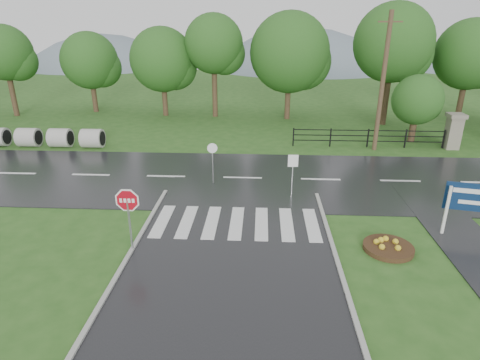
{
  "coord_description": "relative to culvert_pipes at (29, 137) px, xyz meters",
  "views": [
    {
      "loc": [
        0.91,
        -9.25,
        7.55
      ],
      "look_at": [
        0.09,
        6.0,
        1.5
      ],
      "focal_mm": 30.0,
      "sensor_mm": 36.0,
      "label": 1
    }
  ],
  "objects": [
    {
      "name": "main_road",
      "position": [
        14.06,
        -5.0,
        -0.6
      ],
      "size": [
        90.0,
        8.0,
        0.04
      ],
      "primitive_type": "cube",
      "color": "black",
      "rests_on": "ground"
    },
    {
      "name": "crosswalk",
      "position": [
        14.06,
        -10.0,
        -0.54
      ],
      "size": [
        6.5,
        2.8,
        0.02
      ],
      "color": "silver",
      "rests_on": "ground"
    },
    {
      "name": "hills",
      "position": [
        17.56,
        50.0,
        -16.14
      ],
      "size": [
        102.0,
        48.0,
        48.0
      ],
      "color": "slate",
      "rests_on": "ground"
    },
    {
      "name": "pillar_west",
      "position": [
        27.06,
        1.0,
        0.58
      ],
      "size": [
        1.0,
        1.0,
        2.24
      ],
      "color": "gray",
      "rests_on": "ground"
    },
    {
      "name": "entrance_tree_left",
      "position": [
        25.1,
        2.5,
        2.2
      ],
      "size": [
        3.24,
        3.24,
        4.44
      ],
      "color": "#3D2B1C",
      "rests_on": "ground"
    },
    {
      "name": "flower_bed",
      "position": [
        19.56,
        -11.67,
        -0.47
      ],
      "size": [
        1.75,
        1.75,
        0.35
      ],
      "color": "#332111",
      "rests_on": "ground"
    },
    {
      "name": "ground",
      "position": [
        14.06,
        -15.0,
        -0.6
      ],
      "size": [
        120.0,
        120.0,
        0.0
      ],
      "primitive_type": "plane",
      "color": "#2A561C",
      "rests_on": "ground"
    },
    {
      "name": "treeline",
      "position": [
        15.06,
        9.0,
        -0.6
      ],
      "size": [
        83.2,
        5.2,
        10.0
      ],
      "color": "#1F4E18",
      "rests_on": "ground"
    },
    {
      "name": "fence_west",
      "position": [
        21.81,
        1.0,
        0.12
      ],
      "size": [
        9.58,
        0.08,
        1.2
      ],
      "color": "black",
      "rests_on": "ground"
    },
    {
      "name": "culvert_pipes",
      "position": [
        0.0,
        0.0,
        0.0
      ],
      "size": [
        9.7,
        1.2,
        1.2
      ],
      "color": "#9E9B93",
      "rests_on": "ground"
    },
    {
      "name": "stop_sign",
      "position": [
        10.53,
        -12.23,
        1.17
      ],
      "size": [
        1.12,
        0.06,
        2.52
      ],
      "color": "#939399",
      "rests_on": "ground"
    },
    {
      "name": "utility_pole_east",
      "position": [
        22.15,
        0.5,
        3.56
      ],
      "size": [
        1.45,
        0.3,
        8.18
      ],
      "color": "#473523",
      "rests_on": "ground"
    },
    {
      "name": "reg_sign_round",
      "position": [
        12.64,
        -5.83,
        0.75
      ],
      "size": [
        0.49,
        0.09,
        2.11
      ],
      "color": "#939399",
      "rests_on": "ground"
    },
    {
      "name": "walkway",
      "position": [
        22.56,
        -11.0,
        -0.6
      ],
      "size": [
        2.2,
        11.0,
        0.04
      ],
      "primitive_type": "cube",
      "color": "#28282B",
      "rests_on": "ground"
    },
    {
      "name": "estate_billboard",
      "position": [
        23.02,
        -10.4,
        0.83
      ],
      "size": [
        2.33,
        0.55,
        2.07
      ],
      "color": "silver",
      "rests_on": "ground"
    },
    {
      "name": "reg_sign_small",
      "position": [
        16.42,
        -7.27,
        0.87
      ],
      "size": [
        0.46,
        0.07,
        2.07
      ],
      "color": "#939399",
      "rests_on": "ground"
    }
  ]
}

